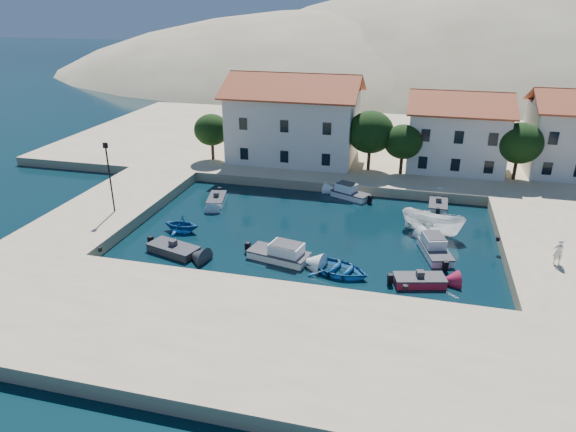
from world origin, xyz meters
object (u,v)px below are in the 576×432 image
(building_left, at_px, (294,116))
(boat_east, at_px, (431,233))
(pedestrian, at_px, (558,252))
(lamppost, at_px, (109,171))
(rowboat_south, at_px, (338,273))
(building_right, at_px, (576,131))
(cabin_cruiser_south, at_px, (279,253))
(cabin_cruiser_east, at_px, (435,250))
(building_mid, at_px, (457,129))

(building_left, height_order, boat_east, building_left)
(boat_east, relative_size, pedestrian, 2.87)
(lamppost, distance_m, rowboat_south, 21.64)
(building_right, relative_size, boat_east, 1.75)
(rowboat_south, xyz_separation_m, pedestrian, (15.08, 3.36, 1.94))
(rowboat_south, height_order, boat_east, boat_east)
(building_left, height_order, lamppost, building_left)
(rowboat_south, bearing_deg, cabin_cruiser_south, 94.44)
(building_left, bearing_deg, boat_east, -44.61)
(cabin_cruiser_south, distance_m, rowboat_south, 4.84)
(building_left, xyz_separation_m, cabin_cruiser_south, (4.46, -23.29, -5.46))
(cabin_cruiser_east, bearing_deg, boat_east, -12.98)
(lamppost, height_order, cabin_cruiser_south, lamppost)
(building_left, xyz_separation_m, pedestrian, (24.25, -20.94, -3.99))
(building_mid, height_order, pedestrian, building_mid)
(building_right, height_order, cabin_cruiser_east, building_right)
(rowboat_south, height_order, pedestrian, pedestrian)
(lamppost, height_order, pedestrian, lamppost)
(building_mid, height_order, cabin_cruiser_south, building_mid)
(lamppost, height_order, rowboat_south, lamppost)
(building_mid, relative_size, rowboat_south, 2.23)
(cabin_cruiser_east, xyz_separation_m, pedestrian, (8.22, -1.25, 1.47))
(building_mid, distance_m, building_right, 12.04)
(building_right, height_order, lamppost, building_right)
(rowboat_south, bearing_deg, building_right, -21.94)
(rowboat_south, height_order, cabin_cruiser_east, cabin_cruiser_east)
(cabin_cruiser_east, relative_size, pedestrian, 2.46)
(cabin_cruiser_east, height_order, boat_east, cabin_cruiser_east)
(building_mid, relative_size, boat_east, 1.94)
(lamppost, xyz_separation_m, rowboat_south, (20.66, -4.30, -4.75))
(rowboat_south, relative_size, boat_east, 0.87)
(building_left, bearing_deg, building_mid, 3.18)
(lamppost, bearing_deg, rowboat_south, -11.74)
(lamppost, distance_m, pedestrian, 35.87)
(cabin_cruiser_south, xyz_separation_m, cabin_cruiser_east, (11.57, 3.60, 0.00))
(building_left, distance_m, cabin_cruiser_east, 25.97)
(cabin_cruiser_east, xyz_separation_m, boat_east, (-0.23, 4.11, -0.48))
(building_right, xyz_separation_m, pedestrian, (-5.75, -22.94, -3.53))
(cabin_cruiser_south, bearing_deg, boat_east, 46.09)
(building_left, xyz_separation_m, building_mid, (18.00, 1.00, -0.71))
(rowboat_south, bearing_deg, building_mid, -2.80)
(building_left, bearing_deg, lamppost, -119.90)
(cabin_cruiser_south, bearing_deg, lamppost, -179.79)
(rowboat_south, bearing_deg, pedestrian, -61.00)
(building_left, relative_size, boat_east, 2.72)
(building_right, distance_m, cabin_cruiser_east, 26.28)
(building_right, bearing_deg, lamppost, -152.07)
(building_left, height_order, pedestrian, building_left)
(pedestrian, bearing_deg, cabin_cruiser_south, -3.78)
(building_left, distance_m, boat_east, 22.97)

